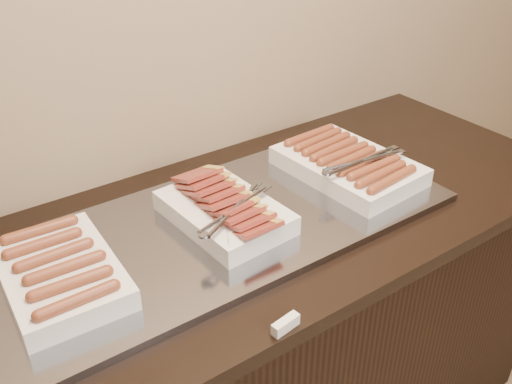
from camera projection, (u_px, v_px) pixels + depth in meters
counter at (228, 356)px, 1.64m from camera, size 2.06×0.76×0.90m
warming_tray at (215, 228)px, 1.39m from camera, size 1.20×0.50×0.02m
dish_left at (60, 273)px, 1.18m from camera, size 0.23×0.34×0.07m
dish_center at (225, 210)px, 1.37m from camera, size 0.27×0.34×0.09m
dish_right at (349, 164)px, 1.58m from camera, size 0.28×0.40×0.08m
label_holder at (286, 324)px, 1.10m from camera, size 0.06×0.03×0.03m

